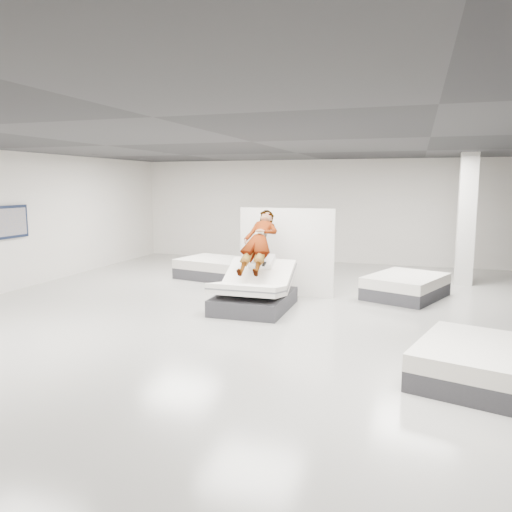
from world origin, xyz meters
name	(u,v)px	position (x,y,z in m)	size (l,w,h in m)	color
room	(252,232)	(0.00, 0.00, 1.60)	(14.00, 14.04, 3.20)	#A6A39D
hero_bed	(254,293)	(-0.14, 0.57, 0.33)	(1.37, 1.80, 1.03)	#323236
person	(259,250)	(-0.14, 0.88, 1.14)	(0.64, 0.42, 1.76)	slate
remote	(264,264)	(0.08, 0.53, 0.92)	(0.05, 0.14, 0.03)	black
divider_panel	(286,252)	(0.14, 2.00, 0.97)	(2.13, 0.10, 1.93)	silver
flat_bed_right_far	(406,286)	(2.69, 2.55, 0.25)	(1.91, 2.16, 0.49)	#323236
flat_bed_right_near	(474,362)	(3.62, -2.02, 0.24)	(1.71, 2.01, 0.47)	#323236
flat_bed_left_far	(217,268)	(-2.11, 3.41, 0.26)	(2.11, 1.76, 0.51)	#323236
column	(466,219)	(4.00, 4.50, 1.60)	(0.40, 0.40, 3.20)	silver
wall_poster	(12,222)	(-5.93, 0.50, 1.60)	(0.06, 0.95, 0.75)	black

